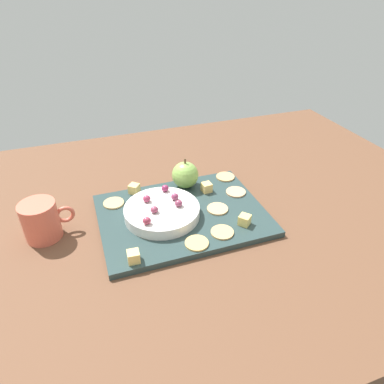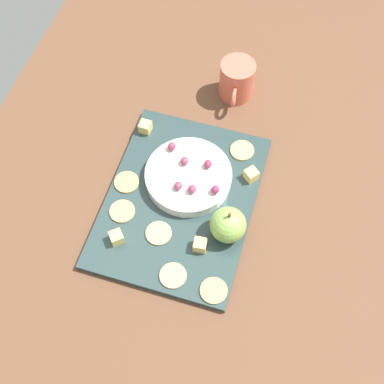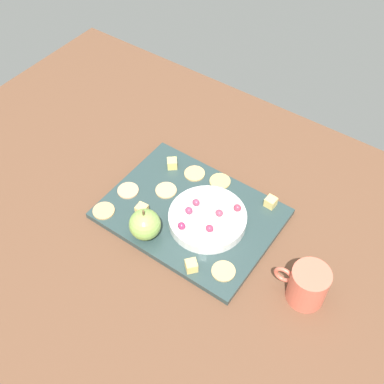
{
  "view_description": "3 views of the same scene",
  "coord_description": "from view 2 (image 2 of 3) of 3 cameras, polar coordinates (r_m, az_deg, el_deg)",
  "views": [
    {
      "loc": [
        16.65,
        63.44,
        51.56
      ],
      "look_at": [
        -4.65,
        2.99,
        9.58
      ],
      "focal_mm": 32.25,
      "sensor_mm": 36.0,
      "label": 1
    },
    {
      "loc": [
        -45.83,
        -12.11,
        90.56
      ],
      "look_at": [
        -2.62,
        0.89,
        9.75
      ],
      "focal_mm": 47.83,
      "sensor_mm": 36.0,
      "label": 2
    },
    {
      "loc": [
        35.93,
        -49.87,
        88.4
      ],
      "look_at": [
        -3.33,
        5.6,
        8.51
      ],
      "focal_mm": 45.26,
      "sensor_mm": 36.0,
      "label": 3
    }
  ],
  "objects": [
    {
      "name": "grape_1",
      "position": [
        0.98,
        1.7,
        3.17
      ],
      "size": [
        1.73,
        1.56,
        1.63
      ],
      "primitive_type": "ellipsoid",
      "color": "#98314E",
      "rests_on": "serving_dish"
    },
    {
      "name": "cracker_2",
      "position": [
        0.97,
        -7.79,
        -2.14
      ],
      "size": [
        4.83,
        4.83,
        0.4
      ],
      "primitive_type": "cylinder",
      "color": "tan",
      "rests_on": "platter"
    },
    {
      "name": "platter",
      "position": [
        0.98,
        -1.32,
        -0.99
      ],
      "size": [
        36.9,
        27.56,
        1.41
      ],
      "primitive_type": "cube",
      "color": "#2A3D3D",
      "rests_on": "table"
    },
    {
      "name": "grape_4",
      "position": [
        0.98,
        -0.85,
        3.49
      ],
      "size": [
        1.73,
        1.56,
        1.51
      ],
      "primitive_type": "ellipsoid",
      "color": "#8D3A53",
      "rests_on": "serving_dish"
    },
    {
      "name": "apple_whole",
      "position": [
        0.92,
        4.04,
        -3.68
      ],
      "size": [
        6.66,
        6.66,
        6.66
      ],
      "primitive_type": "sphere",
      "color": "#88B551",
      "rests_on": "platter"
    },
    {
      "name": "table",
      "position": [
        1.01,
        0.91,
        -1.11
      ],
      "size": [
        146.08,
        95.33,
        3.4
      ],
      "primitive_type": "cube",
      "color": "brown",
      "rests_on": "ground"
    },
    {
      "name": "cheese_cube_2",
      "position": [
        1.0,
        6.62,
        1.93
      ],
      "size": [
        3.19,
        3.19,
        2.26
      ],
      "primitive_type": "cube",
      "rotation": [
        0.0,
        0.0,
        0.86
      ],
      "color": "#F1CB6F",
      "rests_on": "platter"
    },
    {
      "name": "cheese_cube_3",
      "position": [
        0.94,
        -8.42,
        -5.02
      ],
      "size": [
        3.19,
        3.19,
        2.26
      ],
      "primitive_type": "cube",
      "rotation": [
        0.0,
        0.0,
        0.7
      ],
      "color": "#EBD46F",
      "rests_on": "platter"
    },
    {
      "name": "apple_stem",
      "position": [
        0.88,
        4.2,
        -2.58
      ],
      "size": [
        0.5,
        0.5,
        1.2
      ],
      "primitive_type": "cylinder",
      "color": "brown",
      "rests_on": "apple_whole"
    },
    {
      "name": "grape_0",
      "position": [
        0.95,
        0.01,
        0.32
      ],
      "size": [
        1.73,
        1.56,
        1.63
      ],
      "primitive_type": "ellipsoid",
      "color": "#8A3758",
      "rests_on": "serving_dish"
    },
    {
      "name": "cup",
      "position": [
        1.11,
        5.11,
        12.31
      ],
      "size": [
        10.62,
        7.41,
        8.39
      ],
      "color": "#DD634D",
      "rests_on": "table"
    },
    {
      "name": "serving_dish",
      "position": [
        0.99,
        -0.4,
        1.75
      ],
      "size": [
        16.76,
        16.76,
        2.42
      ],
      "primitive_type": "cylinder",
      "color": "white",
      "rests_on": "platter"
    },
    {
      "name": "cracker_3",
      "position": [
        0.94,
        -3.74,
        -4.61
      ],
      "size": [
        4.83,
        4.83,
        0.4
      ],
      "primitive_type": "cylinder",
      "color": "tan",
      "rests_on": "platter"
    },
    {
      "name": "grape_2",
      "position": [
        0.95,
        2.66,
        0.45
      ],
      "size": [
        1.73,
        1.56,
        1.63
      ],
      "primitive_type": "ellipsoid",
      "color": "#912952",
      "rests_on": "serving_dish"
    },
    {
      "name": "cracker_5",
      "position": [
        0.91,
        -2.24,
        -9.26
      ],
      "size": [
        4.83,
        4.83,
        0.4
      ],
      "primitive_type": "cylinder",
      "color": "tan",
      "rests_on": "platter"
    },
    {
      "name": "cheese_cube_1",
      "position": [
        0.92,
        0.9,
        -5.92
      ],
      "size": [
        2.44,
        2.44,
        2.26
      ],
      "primitive_type": "cube",
      "rotation": [
        0.0,
        0.0,
        0.08
      ],
      "color": "#F3C66E",
      "rests_on": "platter"
    },
    {
      "name": "cracker_1",
      "position": [
        1.04,
        5.61,
        4.64
      ],
      "size": [
        4.83,
        4.83,
        0.4
      ],
      "primitive_type": "cylinder",
      "color": "tan",
      "rests_on": "platter"
    },
    {
      "name": "cheese_cube_0",
      "position": [
        1.06,
        -5.22,
        7.23
      ],
      "size": [
        2.39,
        2.39,
        2.26
      ],
      "primitive_type": "cube",
      "rotation": [
        0.0,
        0.0,
        1.51
      ],
      "color": "#EECF73",
      "rests_on": "platter"
    },
    {
      "name": "cracker_4",
      "position": [
        0.9,
        2.43,
        -10.92
      ],
      "size": [
        4.83,
        4.83,
        0.4
      ],
      "primitive_type": "cylinder",
      "color": "tan",
      "rests_on": "platter"
    },
    {
      "name": "cracker_0",
      "position": [
        1.0,
        -7.3,
        1.1
      ],
      "size": [
        4.83,
        4.83,
        0.4
      ],
      "primitive_type": "cylinder",
      "color": "tan",
      "rests_on": "platter"
    },
    {
      "name": "grape_5",
      "position": [
        0.95,
        -1.56,
        0.7
      ],
      "size": [
        1.73,
        1.56,
        1.53
      ],
      "primitive_type": "ellipsoid",
      "color": "#8A3956",
      "rests_on": "serving_dish"
    },
    {
      "name": "grape_3",
      "position": [
        1.0,
        -2.28,
        5.09
      ],
      "size": [
        1.73,
        1.56,
        1.64
      ],
      "primitive_type": "ellipsoid",
      "color": "#9A344A",
      "rests_on": "serving_dish"
    }
  ]
}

